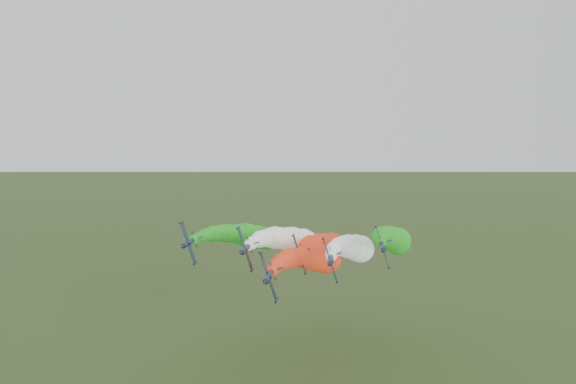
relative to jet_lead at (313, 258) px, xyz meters
name	(u,v)px	position (x,y,z in m)	size (l,w,h in m)	color
jet_lead	(313,258)	(0.00, 0.00, 0.00)	(12.76, 61.84, 16.35)	#122037
jet_inner_left	(290,240)	(-6.75, 12.33, 2.04)	(12.49, 61.57, 16.08)	#122037
jet_inner_right	(353,248)	(9.34, 13.34, 0.12)	(12.14, 61.22, 15.73)	#122037
jet_outer_left	(247,236)	(-18.75, 16.31, 2.20)	(12.27, 61.35, 15.86)	#122037
jet_outer_right	(391,239)	(19.43, 19.75, 1.60)	(13.05, 62.14, 16.65)	#122037
jet_trail	(328,245)	(2.31, 27.62, -1.94)	(12.28, 61.36, 15.87)	#122037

